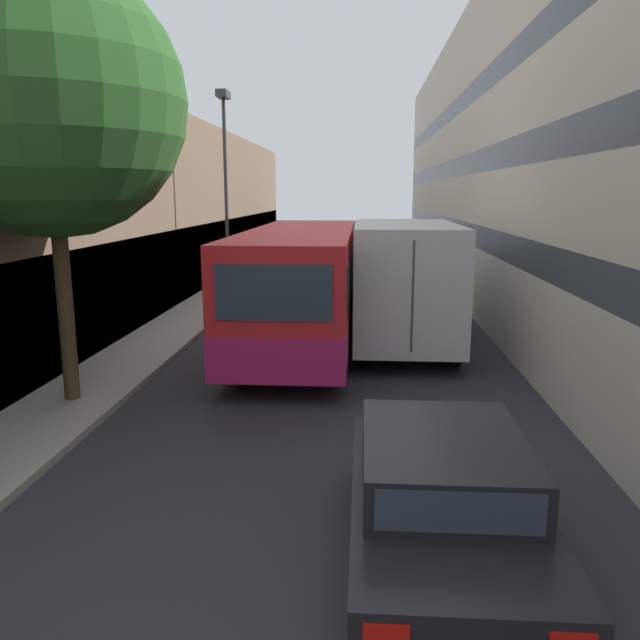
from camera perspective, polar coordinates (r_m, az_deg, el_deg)
ground_plane at (r=15.85m, az=1.03°, el=-2.59°), size 150.00×150.00×0.00m
sidewalk_left at (r=16.69m, az=-14.90°, el=-2.03°), size 1.85×60.00×0.13m
building_left_shopfront at (r=17.05m, az=-21.94°, el=7.87°), size 2.40×60.00×6.65m
building_right_apartment at (r=16.08m, az=21.45°, el=15.16°), size 2.40×60.00×10.25m
car_hatchback at (r=6.88m, az=11.15°, el=-15.97°), size 1.90×4.09×1.41m
bus at (r=15.93m, az=-1.78°, el=3.26°), size 2.60×9.78×2.96m
box_truck at (r=16.43m, az=7.51°, el=3.82°), size 2.44×7.45×3.14m
panel_van at (r=26.25m, az=-2.48°, el=5.49°), size 1.85×4.50×1.98m
street_lamp at (r=21.93m, az=-8.68°, el=14.36°), size 0.36×0.80×7.06m
street_tree_left at (r=12.08m, az=-23.60°, el=17.89°), size 4.65×4.65×7.60m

